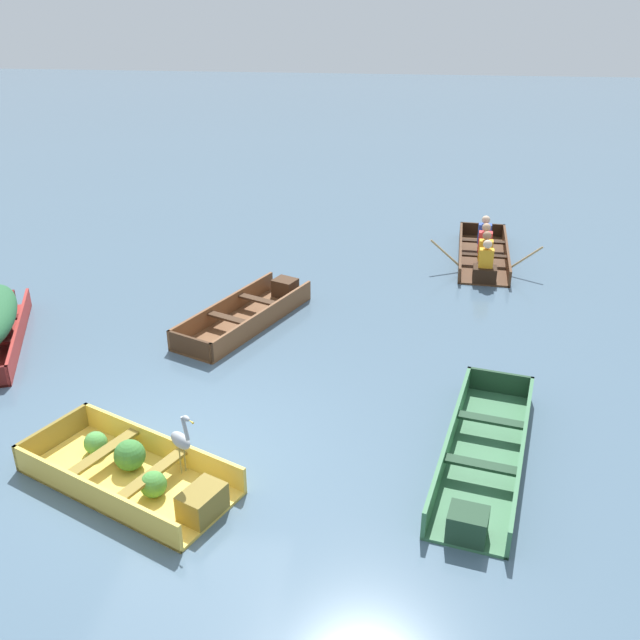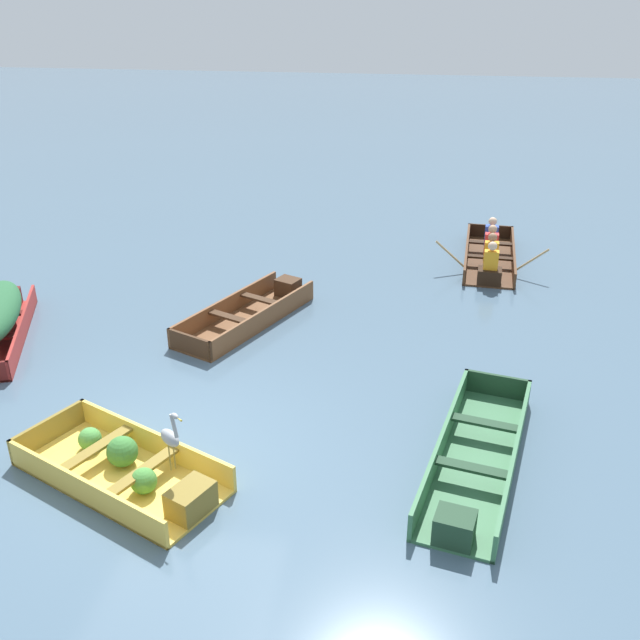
% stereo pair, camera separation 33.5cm
% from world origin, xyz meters
% --- Properties ---
extents(ground_plane, '(80.00, 80.00, 0.00)m').
position_xyz_m(ground_plane, '(0.00, 0.00, 0.00)').
color(ground_plane, slate).
extents(dinghy_yellow_foreground, '(2.95, 2.22, 0.43)m').
position_xyz_m(dinghy_yellow_foreground, '(-0.39, -0.63, 0.15)').
color(dinghy_yellow_foreground, '#E5BC47').
rests_on(dinghy_yellow_foreground, ground).
extents(skiff_wooden_brown_mid_moored, '(2.07, 3.11, 0.37)m').
position_xyz_m(skiff_wooden_brown_mid_moored, '(0.07, 4.01, 0.13)').
color(skiff_wooden_brown_mid_moored, brown).
rests_on(skiff_wooden_brown_mid_moored, ground).
extents(skiff_green_far_moored, '(1.65, 3.50, 0.38)m').
position_xyz_m(skiff_green_far_moored, '(3.85, 0.17, 0.13)').
color(skiff_green_far_moored, '#387047').
rests_on(skiff_green_far_moored, ground).
extents(rowboat_dark_varnish_with_crew, '(2.27, 3.10, 0.90)m').
position_xyz_m(rowboat_dark_varnish_with_crew, '(4.50, 7.34, 0.23)').
color(rowboat_dark_varnish_with_crew, '#4C2D19').
rests_on(rowboat_dark_varnish_with_crew, ground).
extents(heron_on_dinghy, '(0.40, 0.34, 0.84)m').
position_xyz_m(heron_on_dinghy, '(0.34, -0.91, 0.90)').
color(heron_on_dinghy, olive).
rests_on(heron_on_dinghy, dinghy_yellow_foreground).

